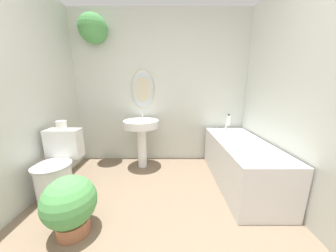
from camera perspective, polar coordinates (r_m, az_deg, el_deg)
The scene contains 9 objects.
wall_back at distance 2.82m, azimuth -5.70°, elevation 14.64°, with size 2.89×0.41×2.40m.
wall_left at distance 2.24m, azimuth -43.87°, elevation 8.21°, with size 0.06×2.46×2.40m.
wall_right at distance 2.09m, azimuth 38.71°, elevation 8.88°, with size 0.06×2.46×2.40m.
toilet at distance 2.32m, azimuth -33.53°, elevation -12.63°, with size 0.39×0.54×0.76m.
pedestal_sink at distance 2.62m, azimuth -9.23°, elevation -1.63°, with size 0.53×0.53×0.85m.
bathtub at distance 2.44m, azimuth 23.05°, elevation -10.96°, with size 0.60×1.45×0.65m.
shampoo_bottle at distance 2.85m, azimuth 19.53°, elevation 1.91°, with size 0.06×0.06×0.18m.
potted_plant at distance 1.77m, azimuth -30.42°, elevation -21.88°, with size 0.43×0.43×0.53m.
toilet_paper_roll at distance 2.32m, azimuth -32.60°, elevation 0.21°, with size 0.11×0.11×0.10m.
Camera 1 is at (0.12, -0.47, 1.26)m, focal length 18.00 mm.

